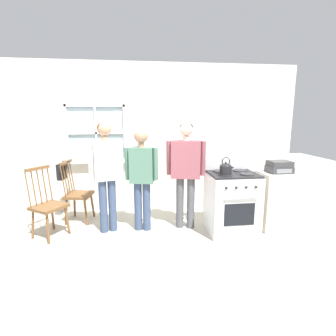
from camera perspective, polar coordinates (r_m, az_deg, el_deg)
The scene contains 13 objects.
ground_plane at distance 3.93m, azimuth -8.41°, elevation -15.40°, with size 16.00×16.00×0.00m, color #B2AD9E.
wall_back at distance 4.93m, azimuth -8.30°, elevation 6.38°, with size 6.40×0.16×2.70m.
chair_by_window at distance 4.65m, azimuth -19.08°, elevation -5.48°, with size 0.47×0.48×1.04m.
chair_near_wall at distance 4.24m, azimuth -24.70°, elevation -7.55°, with size 0.57×0.57×1.04m.
person_elderly_left at distance 3.98m, azimuth -13.33°, elevation 0.10°, with size 0.52×0.31×1.67m.
person_teen_center at distance 3.96m, azimuth -5.75°, elevation -0.39°, with size 0.51×0.27×1.58m.
person_adult_right at distance 4.02m, azimuth 3.90°, elevation 0.60°, with size 0.61×0.31×1.66m.
stove at distance 4.12m, azimuth 13.62°, elevation -7.19°, with size 0.71×0.68×1.08m.
kettle at distance 3.81m, azimuth 12.46°, elevation -0.08°, with size 0.21×0.17×0.25m.
potted_plant at distance 4.91m, azimuth -13.99°, elevation 2.39°, with size 0.16×0.16×0.30m.
handbag at distance 4.65m, azimuth -22.08°, elevation -0.61°, with size 0.21×0.23×0.31m.
side_counter at distance 4.50m, azimuth 22.41°, elevation -6.45°, with size 0.55×0.50×0.90m.
stereo at distance 4.36m, azimuth 23.08°, elevation 0.22°, with size 0.34×0.29×0.18m.
Camera 1 is at (0.11, -3.51, 1.76)m, focal length 28.00 mm.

